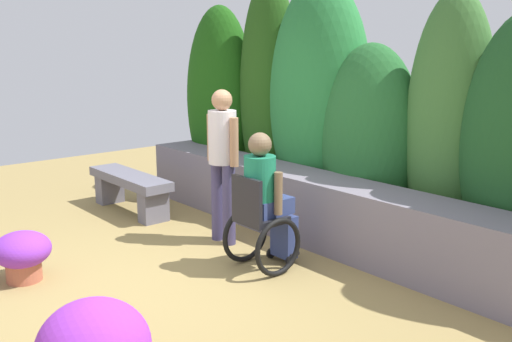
% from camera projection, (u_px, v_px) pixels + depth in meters
% --- Properties ---
extents(ground_plane, '(12.57, 12.57, 0.00)m').
position_uv_depth(ground_plane, '(156.00, 286.00, 5.15)').
color(ground_plane, '#967F4A').
extents(stone_retaining_wall, '(5.56, 0.59, 0.73)m').
position_uv_depth(stone_retaining_wall, '(311.00, 207.00, 6.33)').
color(stone_retaining_wall, slate).
rests_on(stone_retaining_wall, ground).
extents(hedge_backdrop, '(6.48, 1.05, 3.00)m').
position_uv_depth(hedge_backdrop, '(381.00, 115.00, 6.30)').
color(hedge_backdrop, '#1B5212').
rests_on(hedge_backdrop, ground).
extents(stone_bench, '(1.51, 0.39, 0.50)m').
position_uv_depth(stone_bench, '(130.00, 186.00, 7.37)').
color(stone_bench, slate).
rests_on(stone_bench, ground).
extents(person_in_wheelchair, '(0.53, 0.66, 1.33)m').
position_uv_depth(person_in_wheelchair, '(264.00, 206.00, 5.46)').
color(person_in_wheelchair, black).
rests_on(person_in_wheelchair, ground).
extents(person_standing_companion, '(0.49, 0.30, 1.66)m').
position_uv_depth(person_standing_companion, '(223.00, 156.00, 6.12)').
color(person_standing_companion, '#443E67').
rests_on(person_standing_companion, ground).
extents(flower_pot_purple_near, '(0.52, 0.52, 0.46)m').
position_uv_depth(flower_pot_purple_near, '(22.00, 253.00, 5.23)').
color(flower_pot_purple_near, '#AF5B43').
rests_on(flower_pot_purple_near, ground).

